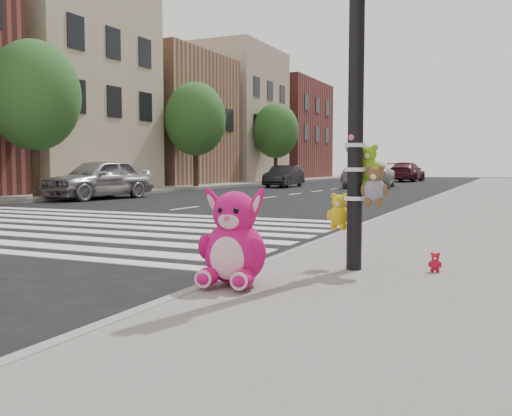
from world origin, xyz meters
The scene contains 19 objects.
ground centered at (0.00, 0.00, 0.00)m, with size 120.00×120.00×0.00m, color black.
sidewalk_far centered at (-13.50, 20.00, 0.07)m, with size 6.00×80.00×0.14m, color slate.
curb_edge centered at (1.55, 10.00, 0.07)m, with size 0.12×80.00×0.15m, color gray.
crosswalk centered at (-4.50, 5.20, 0.01)m, with size 11.00×6.00×0.01m, color silver, non-canonical shape.
bld_far_b centered at (-15.50, 17.00, 5.50)m, with size 6.00×8.00×11.00m, color beige.
bld_far_c centered at (-15.50, 26.00, 4.00)m, with size 6.00×8.00×8.00m, color #A77559.
bld_far_d centered at (-15.50, 35.00, 5.00)m, with size 6.00×8.00×10.00m, color #B9A38D.
bld_far_e centered at (-15.50, 46.00, 4.50)m, with size 6.00×10.00×9.00m, color brown.
signal_pole centered at (2.62, 1.82, 1.75)m, with size 0.70×0.50×4.00m.
tree_far_a centered at (-11.20, 11.00, 3.65)m, with size 3.20×3.20×5.44m.
tree_far_b centered at (-11.20, 22.00, 3.65)m, with size 3.20×3.20×5.44m.
tree_far_c centered at (-11.20, 33.00, 3.65)m, with size 3.20×3.20×5.44m.
pink_bunny centered at (1.80, 0.57, 0.51)m, with size 0.65×0.72×0.91m.
red_teddy centered at (3.40, 1.99, 0.24)m, with size 0.14×0.10×0.20m, color red, non-canonical shape.
car_silver_far centered at (-9.80, 12.64, 0.75)m, with size 1.76×4.38×1.49m, color #A7A6AB.
car_dark_far centered at (-7.84, 26.14, 0.62)m, with size 1.32×3.78×1.25m, color black.
car_white_near centered at (-3.28, 27.70, 0.74)m, with size 2.47×5.36×1.49m, color beige.
car_maroon_near centered at (-3.50, 40.75, 0.73)m, with size 2.05×5.04×1.46m, color #4F1625.
car_silver_deep centered at (-7.03, 38.88, 0.64)m, with size 1.52×3.77×1.28m, color silver.
Camera 1 is at (4.12, -4.03, 1.23)m, focal length 40.00 mm.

